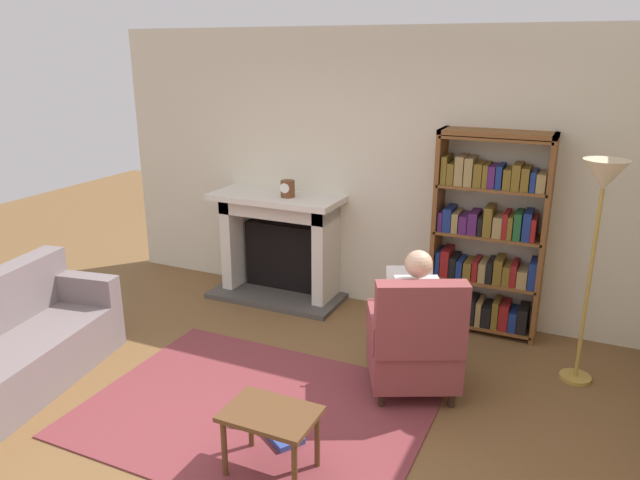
{
  "coord_description": "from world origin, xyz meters",
  "views": [
    {
      "loc": [
        1.99,
        -2.91,
        2.5
      ],
      "look_at": [
        0.1,
        1.2,
        1.05
      ],
      "focal_mm": 33.71,
      "sensor_mm": 36.0,
      "label": 1
    }
  ],
  "objects_px": {
    "armchair_reading": "(415,343)",
    "sofa_floral": "(12,348)",
    "fireplace": "(281,242)",
    "bookshelf": "(488,238)",
    "floor_lamp": "(602,196)",
    "seated_reader": "(414,312)",
    "side_table": "(271,421)",
    "mantel_clock": "(288,189)"
  },
  "relations": [
    {
      "from": "floor_lamp",
      "to": "seated_reader",
      "type": "bearing_deg",
      "value": -151.17
    },
    {
      "from": "armchair_reading",
      "to": "seated_reader",
      "type": "height_order",
      "value": "seated_reader"
    },
    {
      "from": "sofa_floral",
      "to": "seated_reader",
      "type": "bearing_deg",
      "value": -74.69
    },
    {
      "from": "mantel_clock",
      "to": "side_table",
      "type": "distance_m",
      "value": 2.79
    },
    {
      "from": "fireplace",
      "to": "armchair_reading",
      "type": "distance_m",
      "value": 2.24
    },
    {
      "from": "armchair_reading",
      "to": "fireplace",
      "type": "bearing_deg",
      "value": -61.11
    },
    {
      "from": "seated_reader",
      "to": "sofa_floral",
      "type": "bearing_deg",
      "value": -0.94
    },
    {
      "from": "fireplace",
      "to": "sofa_floral",
      "type": "bearing_deg",
      "value": -112.09
    },
    {
      "from": "bookshelf",
      "to": "armchair_reading",
      "type": "bearing_deg",
      "value": -100.93
    },
    {
      "from": "bookshelf",
      "to": "side_table",
      "type": "bearing_deg",
      "value": -107.36
    },
    {
      "from": "mantel_clock",
      "to": "side_table",
      "type": "relative_size",
      "value": 0.29
    },
    {
      "from": "fireplace",
      "to": "armchair_reading",
      "type": "bearing_deg",
      "value": -35.56
    },
    {
      "from": "armchair_reading",
      "to": "sofa_floral",
      "type": "relative_size",
      "value": 0.54
    },
    {
      "from": "bookshelf",
      "to": "sofa_floral",
      "type": "bearing_deg",
      "value": -140.93
    },
    {
      "from": "armchair_reading",
      "to": "floor_lamp",
      "type": "height_order",
      "value": "floor_lamp"
    },
    {
      "from": "side_table",
      "to": "mantel_clock",
      "type": "bearing_deg",
      "value": 115.19
    },
    {
      "from": "floor_lamp",
      "to": "mantel_clock",
      "type": "bearing_deg",
      "value": 170.72
    },
    {
      "from": "fireplace",
      "to": "floor_lamp",
      "type": "xyz_separation_m",
      "value": [
        2.93,
        -0.56,
        0.9
      ]
    },
    {
      "from": "mantel_clock",
      "to": "bookshelf",
      "type": "xyz_separation_m",
      "value": [
        1.93,
        0.14,
        -0.29
      ]
    },
    {
      "from": "bookshelf",
      "to": "floor_lamp",
      "type": "distance_m",
      "value": 1.2
    },
    {
      "from": "mantel_clock",
      "to": "sofa_floral",
      "type": "height_order",
      "value": "mantel_clock"
    },
    {
      "from": "seated_reader",
      "to": "floor_lamp",
      "type": "height_order",
      "value": "floor_lamp"
    },
    {
      "from": "fireplace",
      "to": "sofa_floral",
      "type": "xyz_separation_m",
      "value": [
        -1.0,
        -2.46,
        -0.26
      ]
    },
    {
      "from": "armchair_reading",
      "to": "mantel_clock",
      "type": "bearing_deg",
      "value": -61.2
    },
    {
      "from": "bookshelf",
      "to": "side_table",
      "type": "height_order",
      "value": "bookshelf"
    },
    {
      "from": "bookshelf",
      "to": "seated_reader",
      "type": "height_order",
      "value": "bookshelf"
    },
    {
      "from": "mantel_clock",
      "to": "seated_reader",
      "type": "bearing_deg",
      "value": -33.98
    },
    {
      "from": "fireplace",
      "to": "armchair_reading",
      "type": "height_order",
      "value": "fireplace"
    },
    {
      "from": "bookshelf",
      "to": "armchair_reading",
      "type": "relative_size",
      "value": 1.89
    },
    {
      "from": "seated_reader",
      "to": "bookshelf",
      "type": "bearing_deg",
      "value": -129.64
    },
    {
      "from": "armchair_reading",
      "to": "side_table",
      "type": "height_order",
      "value": "armchair_reading"
    },
    {
      "from": "bookshelf",
      "to": "mantel_clock",
      "type": "bearing_deg",
      "value": -175.99
    },
    {
      "from": "bookshelf",
      "to": "armchair_reading",
      "type": "xyz_separation_m",
      "value": [
        -0.26,
        -1.34,
        -0.46
      ]
    },
    {
      "from": "mantel_clock",
      "to": "bookshelf",
      "type": "relative_size",
      "value": 0.09
    },
    {
      "from": "sofa_floral",
      "to": "floor_lamp",
      "type": "height_order",
      "value": "floor_lamp"
    },
    {
      "from": "sofa_floral",
      "to": "mantel_clock",
      "type": "bearing_deg",
      "value": -35.15
    },
    {
      "from": "fireplace",
      "to": "bookshelf",
      "type": "relative_size",
      "value": 0.75
    },
    {
      "from": "fireplace",
      "to": "bookshelf",
      "type": "distance_m",
      "value": 2.1
    },
    {
      "from": "mantel_clock",
      "to": "seated_reader",
      "type": "xyz_separation_m",
      "value": [
        1.62,
        -1.1,
        -0.56
      ]
    },
    {
      "from": "armchair_reading",
      "to": "side_table",
      "type": "xyz_separation_m",
      "value": [
        -0.54,
        -1.21,
        -0.06
      ]
    },
    {
      "from": "mantel_clock",
      "to": "side_table",
      "type": "xyz_separation_m",
      "value": [
        1.14,
        -2.41,
        -0.82
      ]
    },
    {
      "from": "bookshelf",
      "to": "armchair_reading",
      "type": "distance_m",
      "value": 1.44
    }
  ]
}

